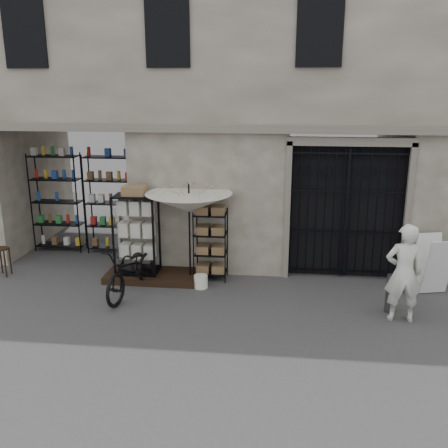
# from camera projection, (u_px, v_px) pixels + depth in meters

# --- Properties ---
(ground) EXTENTS (80.00, 80.00, 0.00)m
(ground) POSITION_uv_depth(u_px,v_px,m) (259.00, 316.00, 9.22)
(ground) COLOR black
(ground) RESTS_ON ground
(main_building) EXTENTS (14.00, 4.00, 9.00)m
(main_building) POSITION_uv_depth(u_px,v_px,m) (269.00, 68.00, 11.83)
(main_building) COLOR #A99C8C
(main_building) RESTS_ON ground
(shop_recess) EXTENTS (3.00, 1.70, 3.00)m
(shop_recess) POSITION_uv_depth(u_px,v_px,m) (77.00, 198.00, 11.97)
(shop_recess) COLOR black
(shop_recess) RESTS_ON ground
(shop_shelving) EXTENTS (2.70, 0.50, 2.50)m
(shop_shelving) POSITION_uv_depth(u_px,v_px,m) (84.00, 203.00, 12.52)
(shop_shelving) COLOR black
(shop_shelving) RESTS_ON ground
(iron_gate) EXTENTS (2.50, 0.21, 3.00)m
(iron_gate) POSITION_uv_depth(u_px,v_px,m) (345.00, 210.00, 10.81)
(iron_gate) COLOR black
(iron_gate) RESTS_ON ground
(step_platform) EXTENTS (2.00, 0.90, 0.15)m
(step_platform) POSITION_uv_depth(u_px,v_px,m) (152.00, 276.00, 10.94)
(step_platform) COLOR black
(step_platform) RESTS_ON ground
(display_cabinet) EXTENTS (0.92, 0.62, 1.88)m
(display_cabinet) POSITION_uv_depth(u_px,v_px,m) (137.00, 239.00, 10.72)
(display_cabinet) COLOR black
(display_cabinet) RESTS_ON step_platform
(wire_rack) EXTENTS (0.78, 0.64, 1.55)m
(wire_rack) POSITION_uv_depth(u_px,v_px,m) (211.00, 245.00, 10.80)
(wire_rack) COLOR black
(wire_rack) RESTS_ON ground
(market_umbrella) EXTENTS (1.68, 1.71, 2.59)m
(market_umbrella) POSITION_uv_depth(u_px,v_px,m) (189.00, 197.00, 10.34)
(market_umbrella) COLOR black
(market_umbrella) RESTS_ON ground
(white_bucket) EXTENTS (0.34, 0.34, 0.28)m
(white_bucket) POSITION_uv_depth(u_px,v_px,m) (201.00, 281.00, 10.46)
(white_bucket) COLOR white
(white_bucket) RESTS_ON ground
(bicycle) EXTENTS (0.87, 1.14, 1.97)m
(bicycle) POSITION_uv_depth(u_px,v_px,m) (133.00, 294.00, 10.20)
(bicycle) COLOR black
(bicycle) RESTS_ON ground
(wooden_stool) EXTENTS (0.40, 0.40, 0.64)m
(wooden_stool) POSITION_uv_depth(u_px,v_px,m) (3.00, 261.00, 11.09)
(wooden_stool) COLOR black
(wooden_stool) RESTS_ON ground
(steel_bollard) EXTENTS (0.17, 0.17, 0.75)m
(steel_bollard) POSITION_uv_depth(u_px,v_px,m) (389.00, 293.00, 9.28)
(steel_bollard) COLOR #48494F
(steel_bollard) RESTS_ON ground
(shopkeeper) EXTENTS (0.68, 1.82, 0.43)m
(shopkeeper) POSITION_uv_depth(u_px,v_px,m) (399.00, 319.00, 9.08)
(shopkeeper) COLOR silver
(shopkeeper) RESTS_ON ground
(easel_sign) EXTENTS (0.69, 0.75, 1.17)m
(easel_sign) POSITION_uv_depth(u_px,v_px,m) (434.00, 264.00, 10.12)
(easel_sign) COLOR silver
(easel_sign) RESTS_ON ground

